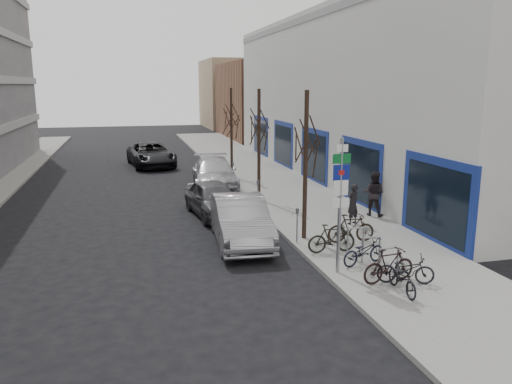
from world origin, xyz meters
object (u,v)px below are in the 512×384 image
bike_far_curb (406,267)px  parked_car_front (240,220)px  tree_near (306,130)px  bike_near_right (389,265)px  bike_mid_inner (332,238)px  pedestrian_far (374,193)px  meter_front (297,222)px  bike_far_inner (351,228)px  lane_car (151,154)px  bike_rack (371,246)px  bike_near_left (403,276)px  bike_mid_curb (364,249)px  meter_back (233,171)px  parked_car_mid (213,199)px  tree_far (231,112)px  highway_sign_pole (340,197)px  parked_car_back (215,173)px  meter_mid (258,191)px  tree_mid (259,119)px  pedestrian_near (353,204)px

bike_far_curb → parked_car_front: (-3.60, 5.29, 0.21)m
tree_near → bike_near_right: size_ratio=3.23×
bike_mid_inner → pedestrian_far: size_ratio=0.86×
meter_front → bike_far_inner: (1.89, -0.40, -0.23)m
bike_near_right → lane_car: size_ratio=0.28×
bike_rack → bike_near_left: bike_near_left is taller
parked_car_front → bike_rack: bearing=-40.5°
bike_mid_curb → bike_far_inner: bike_far_inner is taller
tree_near → meter_back: 10.98m
tree_near → parked_car_mid: 6.22m
pedestrian_far → tree_far: bearing=-28.5°
highway_sign_pole → parked_car_front: size_ratio=0.81×
parked_car_back → bike_far_inner: bearing=-70.6°
bike_far_curb → pedestrian_far: size_ratio=0.82×
meter_front → bike_near_left: meter_front is taller
bike_near_left → bike_mid_inner: bike_mid_inner is taller
bike_rack → meter_back: meter_back is taller
highway_sign_pole → bike_far_curb: bearing=-40.2°
meter_mid → tree_mid: bearing=73.3°
bike_far_curb → pedestrian_far: pedestrian_far is taller
bike_far_curb → parked_car_mid: (-3.88, 9.36, 0.13)m
lane_car → bike_near_left: bearing=-84.7°
bike_near_right → bike_mid_inner: 2.87m
pedestrian_far → bike_mid_curb: bearing=100.9°
parked_car_mid → bike_mid_curb: bearing=-72.8°
bike_mid_inner → pedestrian_far: (3.66, 4.13, 0.47)m
parked_car_back → meter_mid: bearing=-74.3°
bike_near_left → parked_car_back: 16.05m
tree_near → parked_car_front: bearing=167.5°
meter_mid → bike_near_right: meter_mid is taller
bike_rack → pedestrian_near: (1.33, 4.21, 0.32)m
tree_near → pedestrian_near: (2.53, 1.31, -3.13)m
meter_front → parked_car_front: bearing=151.3°
highway_sign_pole → tree_near: size_ratio=0.76×
bike_rack → bike_near_left: bearing=-97.3°
bike_near_right → bike_mid_inner: bike_near_right is taller
bike_near_right → bike_rack: bearing=-18.2°
meter_mid → bike_far_curb: meter_mid is taller
bike_near_right → bike_near_left: bearing=172.8°
lane_car → bike_mid_curb: bearing=-83.6°
parked_car_mid → tree_near: bearing=-67.6°
tree_mid → bike_mid_curb: 10.22m
bike_far_curb → parked_car_back: bearing=31.2°
highway_sign_pole → bike_near_right: (1.08, -1.08, -1.79)m
bike_near_right → meter_front: bearing=10.5°
bike_far_curb → bike_far_inner: bearing=18.8°
tree_mid → meter_back: tree_mid is taller
bike_near_left → bike_far_curb: bearing=55.5°
bike_near_right → parked_car_mid: 9.80m
bike_mid_curb → pedestrian_far: pedestrian_far is taller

